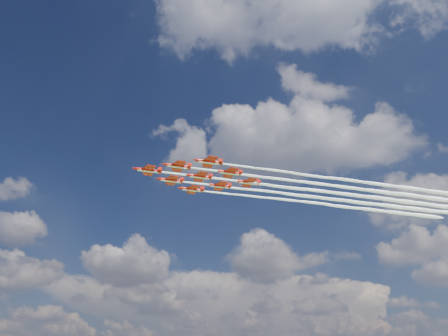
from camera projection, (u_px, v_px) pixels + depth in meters
The scene contains 9 objects.
jet_lead at pixel (294, 188), 173.78m from camera, with size 102.29×71.83×2.73m.
jet_row2_port at pixel (324, 185), 170.61m from camera, with size 102.29×71.83×2.73m.
jet_row2_starb at pixel (308, 196), 181.98m from camera, with size 102.29×71.83×2.73m.
jet_row3_port at pixel (355, 181), 167.45m from camera, with size 102.29×71.83×2.73m.
jet_row3_centre at pixel (337, 193), 178.82m from camera, with size 102.29×71.83×2.73m.
jet_row3_starb at pixel (322, 204), 190.19m from camera, with size 102.29×71.83×2.73m.
jet_row4_port at pixel (367, 190), 175.66m from camera, with size 102.29×71.83×2.73m.
jet_row4_starb at pixel (349, 201), 187.03m from camera, with size 102.29×71.83×2.73m.
jet_tail at pixel (378, 198), 183.87m from camera, with size 102.29×71.83×2.73m.
Camera 1 is at (48.44, -139.43, 8.71)m, focal length 35.00 mm.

